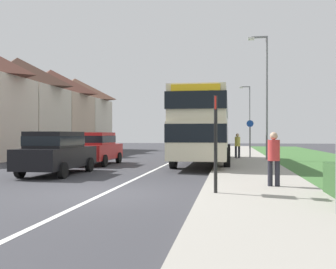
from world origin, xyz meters
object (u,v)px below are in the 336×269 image
Objects in this scene: double_decker_bus at (204,124)px; pedestrian_at_stop at (274,156)px; parked_car_red at (96,147)px; street_lamp_far at (249,113)px; pedestrian_walking_away at (237,144)px; cycle_route_sign at (250,137)px; street_lamp_mid at (265,90)px; bus_stop_sign at (216,137)px; parked_car_black at (57,151)px.

double_decker_bus reaches higher than pedestrian_at_stop.
parked_car_red is 0.60× the size of street_lamp_far.
cycle_route_sign is at bearing 26.69° from pedestrian_walking_away.
street_lamp_mid reaches higher than cycle_route_sign.
parked_car_red is at bearing -157.64° from street_lamp_mid.
double_decker_bus is at bearing 105.41° from pedestrian_at_stop.
double_decker_bus is at bearing 95.28° from bus_stop_sign.
double_decker_bus reaches higher than parked_car_black.
parked_car_black is (-5.44, -6.44, -1.21)m from double_decker_bus.
parked_car_black is at bearing -126.79° from cycle_route_sign.
street_lamp_mid is (1.56, -1.65, 3.26)m from pedestrian_walking_away.
street_lamp_mid reaches higher than parked_car_red.
pedestrian_walking_away is (7.30, 10.44, 0.04)m from parked_car_black.
pedestrian_walking_away is at bearing 133.34° from street_lamp_mid.
parked_car_red is 0.55× the size of street_lamp_mid.
parked_car_red is 11.58m from pedestrian_at_stop.
parked_car_red is 24.02m from street_lamp_far.
parked_car_red reaches higher than pedestrian_walking_away.
street_lamp_mid reaches higher than parked_car_black.
street_lamp_far reaches higher than bus_stop_sign.
street_lamp_mid is (0.80, 11.85, 3.26)m from pedestrian_at_stop.
bus_stop_sign is 13.84m from street_lamp_mid.
parked_car_black is at bearing 144.68° from bus_stop_sign.
pedestrian_at_stop is 13.52m from pedestrian_walking_away.
pedestrian_at_stop is (8.25, -8.13, 0.04)m from parked_car_red.
pedestrian_walking_away is at bearing 55.02° from parked_car_black.
street_lamp_mid is at bearing 22.36° from parked_car_red.
pedestrian_walking_away is at bearing -153.31° from cycle_route_sign.
cycle_route_sign is (1.64, 15.42, -0.11)m from bus_stop_sign.
double_decker_bus is 4.17× the size of bus_stop_sign.
cycle_route_sign is at bearing 34.88° from parked_car_red.
parked_car_black is 7.95m from bus_stop_sign.
street_lamp_far is (8.78, 27.15, 2.95)m from parked_car_black.
parked_car_red is 10.33m from street_lamp_mid.
parked_car_black reaches higher than pedestrian_walking_away.
pedestrian_at_stop is (8.06, -3.06, 0.04)m from parked_car_black.
double_decker_bus is 11.09m from bus_stop_sign.
street_lamp_far is (0.67, 16.31, 2.46)m from cycle_route_sign.
double_decker_bus is 4.64m from street_lamp_mid.
bus_stop_sign is (-0.84, -15.02, 0.56)m from pedestrian_walking_away.
street_lamp_mid is (0.75, -2.06, 2.81)m from cycle_route_sign.
double_decker_bus is 21.05m from street_lamp_far.
street_lamp_far reaches higher than parked_car_black.
pedestrian_at_stop is at bearing -93.85° from street_lamp_mid.
cycle_route_sign is (0.81, 0.40, 0.45)m from pedestrian_walking_away.
parked_car_red is at bearing -144.32° from pedestrian_walking_away.
pedestrian_walking_away is (-0.76, 13.50, 0.00)m from pedestrian_at_stop.
pedestrian_at_stop is at bearing -91.36° from street_lamp_far.
parked_car_red is at bearing -112.09° from street_lamp_far.
pedestrian_at_stop is at bearing -74.59° from double_decker_bus.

